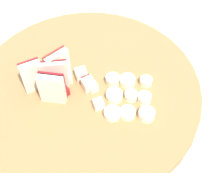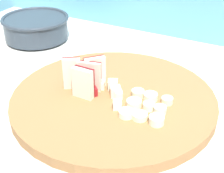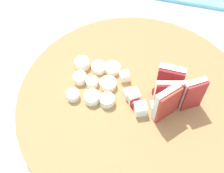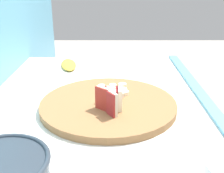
% 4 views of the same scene
% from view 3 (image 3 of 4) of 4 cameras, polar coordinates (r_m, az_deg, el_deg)
% --- Properties ---
extents(cutting_board, '(0.41, 0.41, 0.02)m').
position_cam_3_polar(cutting_board, '(0.52, 4.55, -3.11)').
color(cutting_board, olive).
rests_on(cutting_board, tiled_countertop).
extents(apple_wedge_fan, '(0.08, 0.08, 0.07)m').
position_cam_3_polar(apple_wedge_fan, '(0.49, 11.88, -1.22)').
color(apple_wedge_fan, maroon).
rests_on(apple_wedge_fan, cutting_board).
extents(apple_dice_pile, '(0.09, 0.08, 0.02)m').
position_cam_3_polar(apple_dice_pile, '(0.51, 5.47, -2.12)').
color(apple_dice_pile, beige).
rests_on(apple_dice_pile, cutting_board).
extents(banana_slice_rows, '(0.09, 0.10, 0.01)m').
position_cam_3_polar(banana_slice_rows, '(0.53, -3.13, 1.00)').
color(banana_slice_rows, white).
rests_on(banana_slice_rows, cutting_board).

